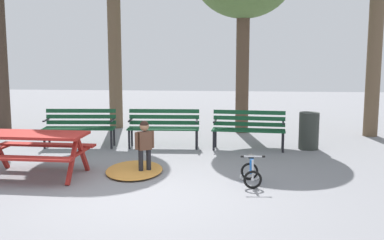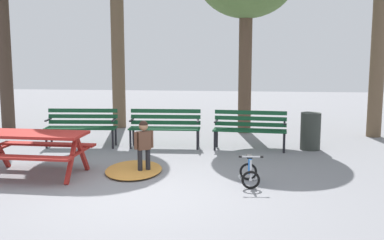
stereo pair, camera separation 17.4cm
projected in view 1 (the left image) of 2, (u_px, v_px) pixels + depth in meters
ground at (138, 196)px, 7.25m from camera, size 36.00×36.00×0.00m
picnic_table at (34, 143)px, 8.28m from camera, size 1.85×1.41×0.79m
park_bench_far_left at (80, 124)px, 10.81m from camera, size 1.63×0.57×0.85m
park_bench_left at (164, 125)px, 10.76m from camera, size 1.62×0.52×0.85m
park_bench_right at (249, 126)px, 10.55m from camera, size 1.63×0.58×0.85m
child_standing at (144, 143)px, 8.44m from camera, size 0.31×0.27×0.96m
kids_bicycle at (251, 172)px, 7.84m from camera, size 0.39×0.58×0.54m
leaf_pile at (134, 170)px, 8.66m from camera, size 1.16×1.55×0.07m
trash_bin at (309, 131)px, 10.56m from camera, size 0.44×0.44×0.82m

